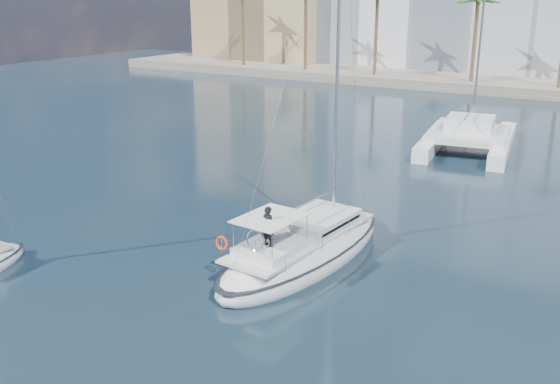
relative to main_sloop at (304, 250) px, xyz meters
The scene contains 7 objects.
ground 2.88m from the main_sloop, 153.76° to the right, with size 160.00×160.00×0.00m, color black.
quay 59.80m from the main_sloop, 92.43° to the left, with size 120.00×14.00×1.20m, color gray.
palm_left 67.36m from the main_sloop, 123.24° to the left, with size 3.60×3.60×12.30m.
palm_centre 56.65m from the main_sloop, 92.61° to the left, with size 3.60×3.60×12.30m.
main_sloop is the anchor object (origin of this frame).
catamaran 25.47m from the main_sloop, 88.80° to the left, with size 8.16×13.56×18.52m.
seagull 0.74m from the main_sloop, 85.59° to the right, with size 1.18×0.50×0.22m.
Camera 1 is at (15.27, -21.86, 11.84)m, focal length 40.00 mm.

